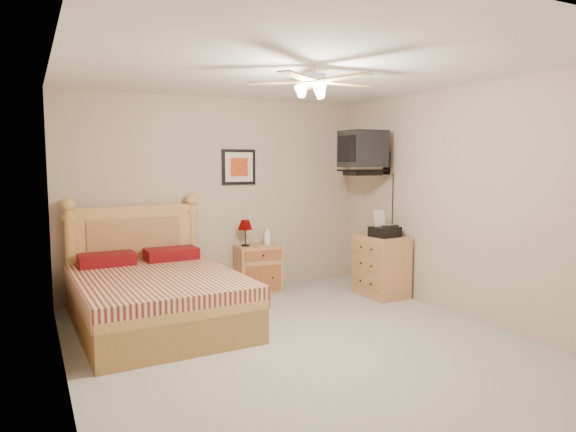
# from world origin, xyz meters

# --- Properties ---
(floor) EXTENTS (4.50, 4.50, 0.00)m
(floor) POSITION_xyz_m (0.00, 0.00, 0.00)
(floor) COLOR #9C978D
(floor) RESTS_ON ground
(ceiling) EXTENTS (4.00, 4.50, 0.04)m
(ceiling) POSITION_xyz_m (0.00, 0.00, 2.50)
(ceiling) COLOR white
(ceiling) RESTS_ON ground
(wall_back) EXTENTS (4.00, 0.04, 2.50)m
(wall_back) POSITION_xyz_m (0.00, 2.25, 1.25)
(wall_back) COLOR tan
(wall_back) RESTS_ON ground
(wall_front) EXTENTS (4.00, 0.04, 2.50)m
(wall_front) POSITION_xyz_m (0.00, -2.25, 1.25)
(wall_front) COLOR tan
(wall_front) RESTS_ON ground
(wall_left) EXTENTS (0.04, 4.50, 2.50)m
(wall_left) POSITION_xyz_m (-2.00, 0.00, 1.25)
(wall_left) COLOR tan
(wall_left) RESTS_ON ground
(wall_right) EXTENTS (0.04, 4.50, 2.50)m
(wall_right) POSITION_xyz_m (2.00, 0.00, 1.25)
(wall_right) COLOR tan
(wall_right) RESTS_ON ground
(bed) EXTENTS (1.60, 2.06, 1.30)m
(bed) POSITION_xyz_m (-1.07, 1.12, 0.65)
(bed) COLOR #BC8138
(bed) RESTS_ON ground
(nightstand) EXTENTS (0.60, 0.47, 0.60)m
(nightstand) POSITION_xyz_m (0.44, 2.00, 0.30)
(nightstand) COLOR #A1703E
(nightstand) RESTS_ON ground
(table_lamp) EXTENTS (0.23, 0.23, 0.34)m
(table_lamp) POSITION_xyz_m (0.28, 2.06, 0.77)
(table_lamp) COLOR #570001
(table_lamp) RESTS_ON nightstand
(lotion_bottle) EXTENTS (0.11, 0.11, 0.23)m
(lotion_bottle) POSITION_xyz_m (0.57, 2.00, 0.72)
(lotion_bottle) COLOR white
(lotion_bottle) RESTS_ON nightstand
(framed_picture) EXTENTS (0.46, 0.04, 0.46)m
(framed_picture) POSITION_xyz_m (0.27, 2.23, 1.62)
(framed_picture) COLOR black
(framed_picture) RESTS_ON wall_back
(dresser) EXTENTS (0.45, 0.65, 0.76)m
(dresser) POSITION_xyz_m (1.73, 1.08, 0.38)
(dresser) COLOR #A96C3D
(dresser) RESTS_ON ground
(fax_machine) EXTENTS (0.34, 0.36, 0.33)m
(fax_machine) POSITION_xyz_m (1.73, 1.03, 0.92)
(fax_machine) COLOR black
(fax_machine) RESTS_ON dresser
(magazine_lower) EXTENTS (0.26, 0.33, 0.03)m
(magazine_lower) POSITION_xyz_m (1.66, 1.30, 0.77)
(magazine_lower) COLOR beige
(magazine_lower) RESTS_ON dresser
(magazine_upper) EXTENTS (0.26, 0.29, 0.02)m
(magazine_upper) POSITION_xyz_m (1.69, 1.30, 0.80)
(magazine_upper) COLOR gray
(magazine_upper) RESTS_ON magazine_lower
(wall_tv) EXTENTS (0.56, 0.46, 0.58)m
(wall_tv) POSITION_xyz_m (1.75, 1.34, 1.81)
(wall_tv) COLOR black
(wall_tv) RESTS_ON wall_right
(ceiling_fan) EXTENTS (1.14, 1.14, 0.28)m
(ceiling_fan) POSITION_xyz_m (0.00, -0.20, 2.36)
(ceiling_fan) COLOR silver
(ceiling_fan) RESTS_ON ceiling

